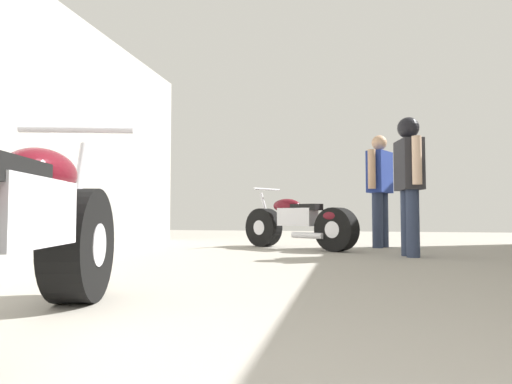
% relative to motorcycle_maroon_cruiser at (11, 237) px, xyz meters
% --- Properties ---
extents(ground_plane, '(18.65, 18.65, 0.00)m').
position_rel_motorcycle_maroon_cruiser_xyz_m(ground_plane, '(0.95, 2.32, -0.40)').
color(ground_plane, '#9E998E').
extents(garage_partition_left, '(0.08, 8.55, 3.09)m').
position_rel_motorcycle_maroon_cruiser_xyz_m(garage_partition_left, '(-2.18, 2.32, 1.14)').
color(garage_partition_left, '#B7B5AD').
rests_on(garage_partition_left, ground_plane).
extents(motorcycle_maroon_cruiser, '(0.86, 2.07, 0.98)m').
position_rel_motorcycle_maroon_cruiser_xyz_m(motorcycle_maroon_cruiser, '(0.00, 0.00, 0.00)').
color(motorcycle_maroon_cruiser, black).
rests_on(motorcycle_maroon_cruiser, ground_plane).
extents(motorcycle_black_naked, '(1.73, 1.19, 0.90)m').
position_rel_motorcycle_maroon_cruiser_xyz_m(motorcycle_black_naked, '(0.59, 4.81, -0.04)').
color(motorcycle_black_naked, black).
rests_on(motorcycle_black_naked, ground_plane).
extents(mechanic_in_blue, '(0.42, 0.65, 1.69)m').
position_rel_motorcycle_maroon_cruiser_xyz_m(mechanic_in_blue, '(1.75, 5.34, 0.55)').
color(mechanic_in_blue, '#2D3851').
rests_on(mechanic_in_blue, ground_plane).
extents(mechanic_with_helmet, '(0.31, 0.65, 1.65)m').
position_rel_motorcycle_maroon_cruiser_xyz_m(mechanic_with_helmet, '(1.99, 3.93, 0.58)').
color(mechanic_with_helmet, '#2D3851').
rests_on(mechanic_with_helmet, ground_plane).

